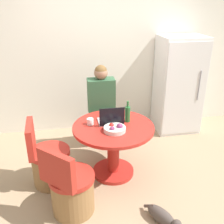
{
  "coord_description": "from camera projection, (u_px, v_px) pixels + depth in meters",
  "views": [
    {
      "loc": [
        -0.58,
        -2.81,
        2.25
      ],
      "look_at": [
        -0.04,
        0.22,
        0.88
      ],
      "focal_mm": 42.0,
      "sensor_mm": 36.0,
      "label": 1
    }
  ],
  "objects": [
    {
      "name": "ground_plane",
      "position": [
        118.0,
        177.0,
        3.54
      ],
      "size": [
        12.0,
        12.0,
        0.0
      ],
      "primitive_type": "plane",
      "color": "#9E8466"
    },
    {
      "name": "wall_back",
      "position": [
        100.0,
        56.0,
        4.45
      ],
      "size": [
        7.0,
        0.06,
        2.6
      ],
      "color": "silver",
      "rests_on": "ground_plane"
    },
    {
      "name": "refrigerator",
      "position": [
        178.0,
        85.0,
        4.53
      ],
      "size": [
        0.73,
        0.63,
        1.66
      ],
      "color": "white",
      "rests_on": "ground_plane"
    },
    {
      "name": "dining_table",
      "position": [
        113.0,
        142.0,
        3.44
      ],
      "size": [
        1.05,
        1.05,
        0.73
      ],
      "color": "#B2261E",
      "rests_on": "ground_plane"
    },
    {
      "name": "chair_near_left_corner",
      "position": [
        71.0,
        190.0,
        2.88
      ],
      "size": [
        0.58,
        0.58,
        0.87
      ],
      "rotation": [
        0.0,
        0.0,
        2.38
      ],
      "color": "olive",
      "rests_on": "ground_plane"
    },
    {
      "name": "chair_left_side",
      "position": [
        49.0,
        163.0,
        3.34
      ],
      "size": [
        0.5,
        0.5,
        0.87
      ],
      "rotation": [
        0.0,
        0.0,
        1.63
      ],
      "color": "olive",
      "rests_on": "ground_plane"
    },
    {
      "name": "person_seated",
      "position": [
        101.0,
        104.0,
        4.0
      ],
      "size": [
        0.4,
        0.37,
        1.35
      ],
      "rotation": [
        0.0,
        0.0,
        3.14
      ],
      "color": "#2D2D38",
      "rests_on": "ground_plane"
    },
    {
      "name": "laptop",
      "position": [
        111.0,
        120.0,
        3.38
      ],
      "size": [
        0.32,
        0.26,
        0.25
      ],
      "rotation": [
        0.0,
        0.0,
        3.14
      ],
      "color": "#B7B7BC",
      "rests_on": "dining_table"
    },
    {
      "name": "fruit_bowl",
      "position": [
        115.0,
        129.0,
        3.2
      ],
      "size": [
        0.27,
        0.27,
        0.1
      ],
      "color": "beige",
      "rests_on": "dining_table"
    },
    {
      "name": "coffee_cup",
      "position": [
        90.0,
        122.0,
        3.36
      ],
      "size": [
        0.09,
        0.09,
        0.08
      ],
      "color": "white",
      "rests_on": "dining_table"
    },
    {
      "name": "bottle",
      "position": [
        128.0,
        114.0,
        3.41
      ],
      "size": [
        0.07,
        0.07,
        0.29
      ],
      "color": "#23602D",
      "rests_on": "dining_table"
    },
    {
      "name": "cat",
      "position": [
        162.0,
        216.0,
        2.81
      ],
      "size": [
        0.31,
        0.44,
        0.16
      ],
      "rotation": [
        0.0,
        0.0,
        5.26
      ],
      "color": "#473D38",
      "rests_on": "ground_plane"
    }
  ]
}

